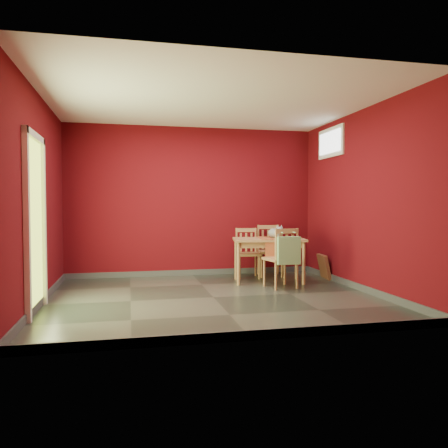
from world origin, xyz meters
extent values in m
plane|color=#2D342D|center=(0.00, 0.00, 0.00)|extent=(4.50, 4.50, 0.00)
plane|color=#55080F|center=(0.00, 2.00, 1.35)|extent=(4.50, 0.00, 4.50)
plane|color=#55080F|center=(0.00, -2.00, 1.35)|extent=(4.50, 0.00, 4.50)
plane|color=#55080F|center=(-2.25, 0.00, 1.35)|extent=(0.00, 4.00, 4.00)
plane|color=#55080F|center=(2.25, 0.00, 1.35)|extent=(0.00, 4.00, 4.00)
plane|color=white|center=(0.00, 0.00, 2.70)|extent=(4.50, 4.50, 0.00)
cube|color=#3F4244|center=(0.00, 1.99, 0.05)|extent=(4.50, 0.02, 0.10)
cube|color=#3F4244|center=(0.00, -1.99, 0.05)|extent=(4.50, 0.02, 0.10)
cube|color=#3F4244|center=(-2.24, 0.00, 0.05)|extent=(0.03, 4.00, 0.10)
cube|color=#3F4244|center=(2.24, 0.00, 0.05)|extent=(0.03, 4.00, 0.10)
cube|color=#B7D838|center=(-2.24, -0.40, 1.02)|extent=(0.02, 0.85, 2.05)
cube|color=white|center=(-2.21, -0.86, 1.06)|extent=(0.06, 0.08, 2.13)
cube|color=white|center=(-2.21, 0.06, 1.06)|extent=(0.06, 0.08, 2.13)
cube|color=white|center=(-2.21, -0.40, 2.09)|extent=(0.06, 1.01, 0.08)
cube|color=white|center=(2.23, 1.00, 2.35)|extent=(0.03, 0.90, 0.50)
cube|color=white|center=(2.21, 1.00, 2.35)|extent=(0.02, 0.76, 0.36)
cube|color=silver|center=(1.60, 1.99, 0.30)|extent=(0.08, 0.02, 0.12)
cube|color=#A97B4F|center=(1.13, 1.00, 0.71)|extent=(1.27, 0.87, 0.04)
cube|color=#A97B4F|center=(1.13, 1.00, 0.64)|extent=(1.13, 0.74, 0.10)
cylinder|color=#A97B4F|center=(0.57, 0.82, 0.35)|extent=(0.05, 0.05, 0.69)
cylinder|color=#A97B4F|center=(0.66, 1.37, 0.35)|extent=(0.05, 0.05, 0.69)
cylinder|color=#A97B4F|center=(1.60, 0.64, 0.35)|extent=(0.05, 0.05, 0.69)
cylinder|color=#A97B4F|center=(1.70, 1.19, 0.35)|extent=(0.05, 0.05, 0.69)
cube|color=#A24C29|center=(1.13, 1.00, 0.74)|extent=(0.43, 0.70, 0.01)
cube|color=#A24C29|center=(1.13, 0.67, 0.57)|extent=(0.32, 0.06, 0.33)
cube|color=#A97B4F|center=(0.91, 1.50, 0.42)|extent=(0.44, 0.44, 0.04)
cylinder|color=#A97B4F|center=(0.72, 1.35, 0.20)|extent=(0.03, 0.03, 0.40)
cylinder|color=#A97B4F|center=(0.75, 1.69, 0.20)|extent=(0.03, 0.03, 0.40)
cylinder|color=#A97B4F|center=(1.07, 1.31, 0.20)|extent=(0.03, 0.03, 0.40)
cylinder|color=#A97B4F|center=(1.10, 1.66, 0.20)|extent=(0.03, 0.03, 0.40)
cylinder|color=#A97B4F|center=(0.75, 1.69, 0.66)|extent=(0.03, 0.03, 0.44)
cylinder|color=#A97B4F|center=(1.10, 1.66, 0.66)|extent=(0.03, 0.03, 0.44)
cube|color=#A97B4F|center=(0.93, 1.68, 0.83)|extent=(0.37, 0.07, 0.07)
cube|color=#A97B4F|center=(0.83, 1.69, 0.62)|extent=(0.04, 0.02, 0.34)
cube|color=#A97B4F|center=(0.93, 1.68, 0.62)|extent=(0.04, 0.02, 0.34)
cube|color=#A97B4F|center=(1.02, 1.67, 0.62)|extent=(0.04, 0.02, 0.34)
cube|color=#A97B4F|center=(1.36, 1.61, 0.44)|extent=(0.48, 0.48, 0.04)
cylinder|color=#A97B4F|center=(1.15, 1.45, 0.21)|extent=(0.04, 0.04, 0.42)
cylinder|color=#A97B4F|center=(1.20, 1.82, 0.21)|extent=(0.04, 0.04, 0.42)
cylinder|color=#A97B4F|center=(1.51, 1.40, 0.21)|extent=(0.04, 0.04, 0.42)
cylinder|color=#A97B4F|center=(1.56, 1.77, 0.21)|extent=(0.04, 0.04, 0.42)
cylinder|color=#A97B4F|center=(1.20, 1.82, 0.69)|extent=(0.04, 0.04, 0.46)
cylinder|color=#A97B4F|center=(1.56, 1.77, 0.69)|extent=(0.04, 0.04, 0.46)
cube|color=#A97B4F|center=(1.38, 1.79, 0.88)|extent=(0.39, 0.09, 0.07)
cube|color=#A97B4F|center=(1.28, 1.80, 0.65)|extent=(0.04, 0.03, 0.36)
cube|color=#A97B4F|center=(1.38, 1.79, 0.65)|extent=(0.04, 0.03, 0.36)
cube|color=#A97B4F|center=(1.48, 1.78, 0.65)|extent=(0.04, 0.03, 0.36)
cube|color=#A97B4F|center=(1.16, 0.50, 0.44)|extent=(0.50, 0.50, 0.04)
cylinder|color=#A97B4F|center=(1.31, 0.72, 0.21)|extent=(0.04, 0.04, 0.42)
cylinder|color=#A97B4F|center=(1.38, 0.35, 0.21)|extent=(0.04, 0.04, 0.42)
cylinder|color=#A97B4F|center=(0.95, 0.65, 0.21)|extent=(0.04, 0.04, 0.42)
cylinder|color=#A97B4F|center=(1.01, 0.29, 0.21)|extent=(0.04, 0.04, 0.42)
cylinder|color=#A97B4F|center=(1.38, 0.35, 0.70)|extent=(0.04, 0.04, 0.47)
cylinder|color=#A97B4F|center=(1.01, 0.29, 0.70)|extent=(0.04, 0.04, 0.47)
cube|color=#A97B4F|center=(1.19, 0.32, 0.89)|extent=(0.39, 0.11, 0.07)
cube|color=#A97B4F|center=(1.30, 0.34, 0.66)|extent=(0.04, 0.03, 0.36)
cube|color=#A97B4F|center=(1.19, 0.32, 0.66)|extent=(0.04, 0.03, 0.36)
cube|color=#A97B4F|center=(1.09, 0.30, 0.66)|extent=(0.04, 0.03, 0.36)
cube|color=#7AAB70|center=(1.19, 0.24, 0.60)|extent=(0.35, 0.11, 0.42)
cylinder|color=#7AAB70|center=(1.10, 0.30, 0.87)|extent=(0.02, 0.18, 0.02)
cylinder|color=#7AAB70|center=(1.29, 0.30, 0.87)|extent=(0.02, 0.18, 0.02)
cube|color=brown|center=(2.19, 1.13, 0.21)|extent=(0.18, 0.43, 0.42)
cube|color=black|center=(2.19, 1.13, 0.21)|extent=(0.12, 0.30, 0.29)
camera|label=1|loc=(-1.14, -5.91, 1.27)|focal=35.00mm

